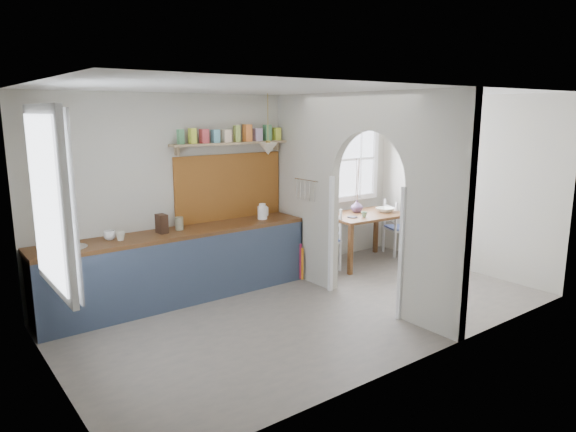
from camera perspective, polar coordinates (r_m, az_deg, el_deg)
floor at (r=6.35m, az=2.81°, el=-10.39°), size 5.80×3.20×0.01m
ceiling at (r=5.89m, az=3.07°, el=13.77°), size 5.80×3.20×0.01m
walls at (r=5.98m, az=2.93°, el=1.24°), size 5.81×3.21×2.60m
partition at (r=6.47m, az=7.39°, el=3.29°), size 0.12×3.20×2.60m
kitchen_window at (r=4.66m, az=-25.24°, el=1.55°), size 0.10×1.16×1.50m
nook_window at (r=8.28m, az=5.60°, el=6.16°), size 1.76×0.10×1.30m
counter at (r=6.69m, az=-12.09°, el=-5.33°), size 3.50×0.60×0.90m
sink at (r=6.15m, az=-23.19°, el=-3.34°), size 0.40×0.40×0.02m
backsplash at (r=7.13m, az=-6.50°, el=3.25°), size 1.65×0.03×0.90m
shelf at (r=7.00m, az=-6.26°, el=8.54°), size 1.75×0.20×0.21m
pendant_lamp at (r=6.91m, az=-2.23°, el=7.47°), size 0.26×0.26×0.16m
utensil_rail at (r=7.03m, az=2.05°, el=4.02°), size 0.02×0.50×0.02m
dining_table at (r=8.22m, az=8.46°, el=-2.48°), size 1.33×0.94×0.79m
chair_left at (r=7.65m, az=3.83°, el=-2.81°), size 0.55×0.55×0.95m
chair_right at (r=8.81m, az=12.31°, el=-1.23°), size 0.54×0.54×0.92m
kettle at (r=7.13m, az=-2.87°, el=0.52°), size 0.20×0.17×0.22m
mug_a at (r=6.26m, az=-18.11°, el=-2.15°), size 0.12×0.12×0.10m
mug_b at (r=6.33m, az=-19.21°, el=-2.03°), size 0.17×0.17×0.11m
knife_block at (r=6.48m, az=-13.85°, el=-0.84°), size 0.12×0.16×0.23m
jar at (r=6.61m, az=-11.99°, el=-0.82°), size 0.11×0.11×0.17m
towel_magenta at (r=7.32m, az=1.40°, el=-5.08°), size 0.02×0.03×0.52m
towel_orange at (r=7.30m, az=1.60°, el=-5.35°), size 0.02×0.03×0.46m
bowl at (r=8.34m, az=10.74°, el=0.68°), size 0.29×0.29×0.07m
table_cup at (r=7.86m, az=8.46°, el=0.16°), size 0.12×0.12×0.08m
plate at (r=7.83m, az=7.16°, el=-0.11°), size 0.20×0.20×0.01m
vase at (r=8.23m, az=7.66°, el=1.10°), size 0.24×0.24×0.20m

